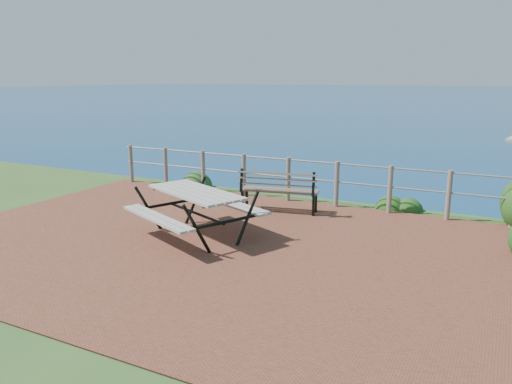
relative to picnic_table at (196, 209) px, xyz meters
The scene contains 7 objects.
ground 0.69m from the picnic_table, 25.02° to the right, with size 10.00×7.00×0.12m, color brown.
ocean 199.82m from the picnic_table, 89.89° to the left, with size 1200.00×1200.00×0.00m, color navy.
safety_railing 3.19m from the picnic_table, 82.90° to the left, with size 9.40×0.10×1.00m.
picnic_table is the anchor object (origin of this frame).
park_bench 2.30m from the picnic_table, 74.86° to the left, with size 1.68×0.73×0.92m.
shrub_lip_west 4.48m from the picnic_table, 124.09° to the left, with size 0.86×0.86×0.63m, color #204B1C.
shrub_lip_east 4.78m from the picnic_table, 54.09° to the left, with size 0.78×0.78×0.52m, color #214615.
Camera 1 is at (4.41, -6.89, 2.81)m, focal length 35.00 mm.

